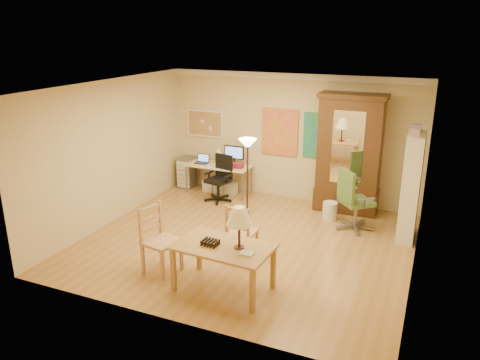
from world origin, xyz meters
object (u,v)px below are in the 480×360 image
at_px(computer_desk, 221,176).
at_px(office_chair_black, 219,189).
at_px(office_chair_green, 354,213).
at_px(bookshelf, 411,188).
at_px(armoire, 349,161).
at_px(dining_table, 229,238).

xyz_separation_m(computer_desk, office_chair_black, (0.18, -0.46, -0.14)).
relative_size(office_chair_green, bookshelf, 0.61).
bearing_deg(office_chair_black, armoire, 11.68).
bearing_deg(computer_desk, office_chair_black, -68.04).
distance_m(office_chair_black, armoire, 2.79).
height_order(office_chair_green, armoire, armoire).
xyz_separation_m(dining_table, bookshelf, (2.18, 2.82, 0.13)).
relative_size(office_chair_black, office_chair_green, 0.86).
distance_m(dining_table, office_chair_black, 3.69).
bearing_deg(office_chair_black, bookshelf, -6.01).
bearing_deg(bookshelf, office_chair_green, 178.18).
xyz_separation_m(office_chair_black, office_chair_green, (2.95, -0.38, 0.04)).
bearing_deg(bookshelf, armoire, 142.75).
bearing_deg(armoire, bookshelf, -37.25).
bearing_deg(dining_table, bookshelf, 52.28).
relative_size(dining_table, office_chair_black, 1.42).
bearing_deg(office_chair_green, office_chair_black, 172.67).
height_order(computer_desk, armoire, armoire).
xyz_separation_m(dining_table, office_chair_black, (-1.70, 3.22, -0.55)).
height_order(armoire, bookshelf, armoire).
height_order(computer_desk, bookshelf, bookshelf).
relative_size(dining_table, computer_desk, 0.97).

